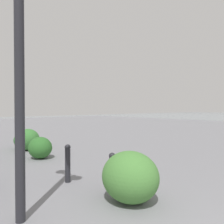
{
  "coord_description": "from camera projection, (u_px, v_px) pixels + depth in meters",
  "views": [
    {
      "loc": [
        0.09,
        2.07,
        1.66
      ],
      "look_at": [
        9.04,
        -5.92,
        1.42
      ],
      "focal_mm": 36.57,
      "sensor_mm": 36.0,
      "label": 1
    }
  ],
  "objects": [
    {
      "name": "shrub_low",
      "position": [
        23.0,
        140.0,
        9.21
      ],
      "size": [
        0.78,
        0.7,
        0.66
      ],
      "color": "#387533",
      "rests_on": "ground"
    },
    {
      "name": "lamppost",
      "position": [
        19.0,
        38.0,
        3.25
      ],
      "size": [
        0.98,
        0.28,
        3.98
      ],
      "color": "#232328",
      "rests_on": "ground"
    },
    {
      "name": "shrub_round",
      "position": [
        130.0,
        177.0,
        3.98
      ],
      "size": [
        1.05,
        0.95,
        0.89
      ],
      "color": "#477F38",
      "rests_on": "ground"
    },
    {
      "name": "shrub_tall",
      "position": [
        28.0,
        139.0,
        8.84
      ],
      "size": [
        0.97,
        0.87,
        0.83
      ],
      "color": "#387533",
      "rests_on": "ground"
    },
    {
      "name": "bollard_near",
      "position": [
        112.0,
        171.0,
        4.49
      ],
      "size": [
        0.13,
        0.13,
        0.77
      ],
      "color": "#232328",
      "rests_on": "ground"
    },
    {
      "name": "bollard_mid",
      "position": [
        68.0,
        162.0,
        5.04
      ],
      "size": [
        0.13,
        0.13,
        0.84
      ],
      "color": "#232328",
      "rests_on": "ground"
    },
    {
      "name": "shrub_wide",
      "position": [
        40.0,
        148.0,
        7.39
      ],
      "size": [
        0.82,
        0.74,
        0.7
      ],
      "color": "#2D6628",
      "rests_on": "ground"
    }
  ]
}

